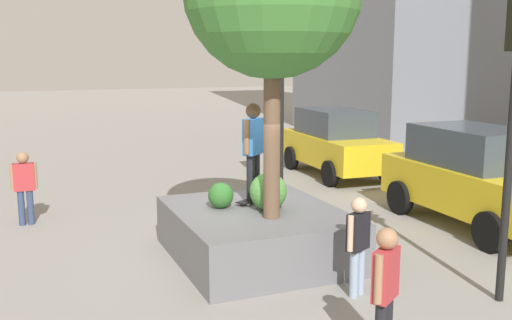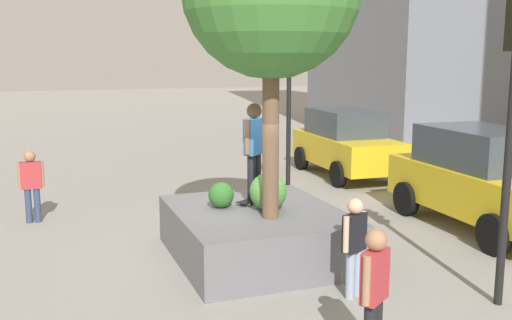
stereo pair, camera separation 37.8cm
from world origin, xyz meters
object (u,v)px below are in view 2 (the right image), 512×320
Objects in this scene: skateboard at (254,200)px; traffic_light_median at (289,83)px; planter_ledge at (256,233)px; taxi_cab at (345,142)px; sedan_parked at (484,178)px; pedestrian_crossing at (374,287)px; skateboarder at (254,144)px; passerby_with_bag at (354,241)px; bystander_watching at (31,181)px.

traffic_light_median is (-3.88, 2.36, 1.99)m from skateboard.
taxi_cab is (-6.16, 5.20, 0.58)m from planter_ledge.
pedestrian_crossing is at bearing -51.44° from sedan_parked.
traffic_light_median is at bearing 148.67° from skateboard.
skateboard is 0.19× the size of traffic_light_median.
skateboarder is 0.39× the size of sedan_parked.
bystander_watching is at bearing -142.96° from passerby_with_bag.
taxi_cab is 11.42m from pedestrian_crossing.
planter_ledge is at bearing -16.40° from skateboard.
bystander_watching is (-3.39, -3.94, -0.03)m from skateboard.
skateboarder is 5.12m from sedan_parked.
taxi_cab is at bearing 138.37° from skateboard.
skateboarder is at bearing 163.60° from planter_ledge.
planter_ledge is 5.60m from traffic_light_median.
skateboarder is 7.67m from taxi_cab.
bystander_watching reaches higher than passerby_with_bag.
sedan_parked is at bearing 91.38° from planter_ledge.
passerby_with_bag is (2.66, 0.62, -0.07)m from skateboard.
sedan_parked is at bearing -0.30° from taxi_cab.
planter_ledge is at bearing -16.40° from skateboarder.
passerby_with_bag is 0.93× the size of pedestrian_crossing.
planter_ledge is at bearing -29.88° from traffic_light_median.
skateboarder is at bearing 0.00° from skateboard.
pedestrian_crossing is (4.47, -0.15, -0.00)m from skateboard.
skateboarder is at bearing -31.33° from traffic_light_median.
traffic_light_median is 6.64m from bystander_watching.
skateboard is at bearing 49.32° from bystander_watching.
skateboard is at bearing -93.97° from sedan_parked.
bystander_watching is 0.97× the size of pedestrian_crossing.
traffic_light_median reaches higher than taxi_cab.
planter_ledge is 2.04× the size of pedestrian_crossing.
skateboarder reaches higher than bystander_watching.
skateboarder reaches higher than pedestrian_crossing.
skateboard is 0.18× the size of taxi_cab.
traffic_light_median reaches higher than skateboarder.
sedan_parked is 5.33m from traffic_light_median.
planter_ledge is 4.03m from pedestrian_crossing.
sedan_parked reaches higher than bystander_watching.
sedan_parked reaches higher than passerby_with_bag.
passerby_with_bag is (2.31, -4.40, -0.19)m from sedan_parked.
passerby_with_bag is (8.35, -4.44, -0.15)m from taxi_cab.
traffic_light_median is at bearing 94.44° from bystander_watching.
passerby_with_bag is at bearing -62.32° from sedan_parked.
skateboarder is 1.09× the size of pedestrian_crossing.
skateboarder reaches higher than passerby_with_bag.
bystander_watching is (2.30, -9.00, -0.10)m from taxi_cab.
bystander_watching is at bearing -75.66° from taxi_cab.
traffic_light_median is 7.07m from passerby_with_bag.
skateboard is at bearing 163.60° from planter_ledge.
planter_ledge is 4.20× the size of skateboard.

